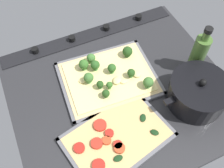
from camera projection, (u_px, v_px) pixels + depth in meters
ground_plane at (121, 93)px, 95.73cm from camera, size 79.36×70.09×3.00cm
stove_control_panel at (90, 35)px, 110.10cm from camera, size 76.19×7.00×2.60cm
baking_tray_front at (108, 79)px, 97.16cm from camera, size 37.40×30.71×1.30cm
broccoli_pizza at (109, 76)px, 96.00cm from camera, size 34.84×28.14×6.01cm
baking_tray_back at (117, 137)px, 83.95cm from camera, size 37.62×29.83×1.30cm
veggie_pizza_back at (115, 138)px, 83.14cm from camera, size 34.76×26.97×1.90cm
cooking_pot at (198, 93)px, 88.09cm from camera, size 27.50×20.70×12.60cm
oil_bottle at (199, 54)px, 93.20cm from camera, size 5.58×5.58×21.33cm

